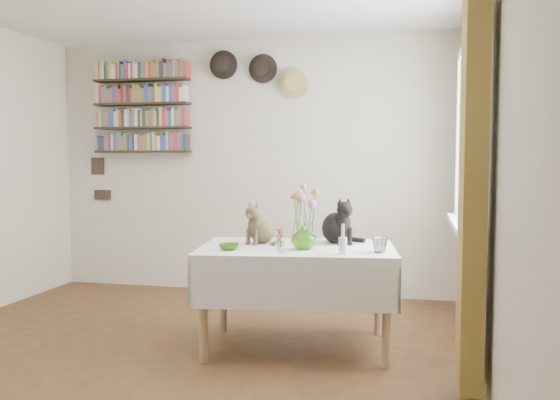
% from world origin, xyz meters
% --- Properties ---
extents(room, '(4.08, 4.58, 2.58)m').
position_xyz_m(room, '(0.00, 0.00, 1.25)').
color(room, brown).
rests_on(room, ground).
extents(window, '(0.12, 1.52, 1.32)m').
position_xyz_m(window, '(1.97, 0.80, 1.40)').
color(window, white).
rests_on(window, room).
extents(curtain, '(0.12, 0.38, 2.10)m').
position_xyz_m(curtain, '(1.90, -0.12, 1.15)').
color(curtain, brown).
rests_on(curtain, room).
extents(dining_table, '(1.44, 1.03, 0.72)m').
position_xyz_m(dining_table, '(0.81, 0.60, 0.54)').
color(dining_table, white).
rests_on(dining_table, room).
extents(tabby_cat, '(0.29, 0.32, 0.31)m').
position_xyz_m(tabby_cat, '(0.52, 0.72, 0.87)').
color(tabby_cat, brown).
rests_on(tabby_cat, dining_table).
extents(black_cat, '(0.35, 0.37, 0.34)m').
position_xyz_m(black_cat, '(1.05, 0.84, 0.89)').
color(black_cat, black).
rests_on(black_cat, dining_table).
extents(flower_vase, '(0.17, 0.17, 0.18)m').
position_xyz_m(flower_vase, '(0.87, 0.48, 0.81)').
color(flower_vase, '#89D249').
rests_on(flower_vase, dining_table).
extents(green_bowl, '(0.15, 0.15, 0.04)m').
position_xyz_m(green_bowl, '(0.39, 0.35, 0.74)').
color(green_bowl, '#89D249').
rests_on(green_bowl, dining_table).
extents(drinking_glass, '(0.15, 0.15, 0.10)m').
position_xyz_m(drinking_glass, '(1.38, 0.45, 0.77)').
color(drinking_glass, white).
rests_on(drinking_glass, dining_table).
extents(candlestick, '(0.05, 0.05, 0.20)m').
position_xyz_m(candlestick, '(1.16, 0.33, 0.78)').
color(candlestick, white).
rests_on(candlestick, dining_table).
extents(berry_jar, '(0.04, 0.04, 0.18)m').
position_xyz_m(berry_jar, '(0.75, 0.32, 0.80)').
color(berry_jar, white).
rests_on(berry_jar, dining_table).
extents(porcelain_figurine, '(0.05, 0.05, 0.09)m').
position_xyz_m(porcelain_figurine, '(1.41, 0.54, 0.76)').
color(porcelain_figurine, white).
rests_on(porcelain_figurine, dining_table).
extents(flower_bouquet, '(0.17, 0.12, 0.39)m').
position_xyz_m(flower_bouquet, '(0.87, 0.50, 1.06)').
color(flower_bouquet, '#4C7233').
rests_on(flower_bouquet, flower_vase).
extents(bookshelf_unit, '(1.00, 0.16, 0.91)m').
position_xyz_m(bookshelf_unit, '(-1.10, 2.16, 1.84)').
color(bookshelf_unit, '#312314').
rests_on(bookshelf_unit, room).
extents(wall_hats, '(0.98, 0.09, 0.48)m').
position_xyz_m(wall_hats, '(0.12, 2.19, 2.17)').
color(wall_hats, black).
rests_on(wall_hats, room).
extents(wall_art_plaques, '(0.21, 0.02, 0.44)m').
position_xyz_m(wall_art_plaques, '(-1.63, 2.23, 1.12)').
color(wall_art_plaques, '#38281E').
rests_on(wall_art_plaques, room).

